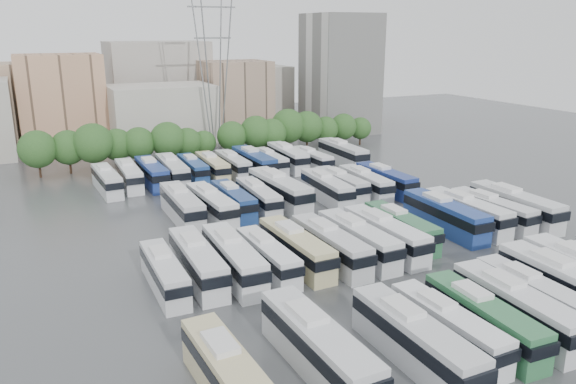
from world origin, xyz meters
name	(u,v)px	position (x,y,z in m)	size (l,w,h in m)	color
ground	(337,233)	(0.00, 0.00, 0.00)	(220.00, 220.00, 0.00)	#424447
tree_line	(211,136)	(-1.61, 42.09, 4.39)	(65.10, 8.03, 8.27)	black
city_buildings	(142,100)	(-7.46, 71.86, 7.87)	(102.00, 35.00, 20.00)	#9E998E
apartment_tower	(340,74)	(34.00, 58.00, 13.00)	(14.00, 14.00, 26.00)	silver
electricity_pylon	(213,52)	(2.00, 50.00, 18.66)	(9.00, 6.91, 33.83)	slate
bus_r0_s0	(229,377)	(-21.49, -23.63, 1.81)	(3.10, 11.86, 3.69)	#C9BC8A
bus_r0_s2	(318,346)	(-14.96, -23.08, 1.97)	(3.16, 12.85, 4.01)	silver
bus_r0_s4	(415,339)	(-8.41, -25.09, 1.90)	(2.76, 12.34, 3.87)	silver
bus_r0_s5	(448,326)	(-4.85, -24.39, 1.68)	(2.67, 10.99, 3.43)	white
bus_r0_s6	(483,318)	(-1.72, -24.67, 1.77)	(3.00, 11.59, 3.61)	#2F6E42
bus_r0_s7	(516,307)	(1.69, -24.56, 1.87)	(3.17, 12.27, 3.82)	silver
bus_r0_s8	(532,294)	(4.90, -23.31, 1.70)	(2.69, 11.12, 3.47)	silver
bus_r0_s9	(566,285)	(8.27, -23.73, 2.01)	(3.22, 13.16, 4.10)	silver
bus_r1_s0	(164,273)	(-21.43, -6.05, 1.66)	(2.44, 10.80, 3.38)	silver
bus_r1_s1	(198,261)	(-18.14, -5.35, 1.88)	(2.89, 12.22, 3.82)	silver
bus_r1_s2	(233,258)	(-14.87, -6.11, 1.92)	(3.03, 12.52, 3.91)	white
bus_r1_s3	(267,256)	(-11.57, -6.52, 1.67)	(2.59, 10.89, 3.40)	white
bus_r1_s4	(296,248)	(-8.32, -6.14, 1.85)	(3.02, 12.12, 3.78)	#C9C08A
bus_r1_s5	(330,245)	(-4.93, -7.00, 1.88)	(2.95, 12.23, 3.82)	silver
bus_r1_s6	(358,239)	(-1.61, -6.88, 1.88)	(3.00, 12.30, 3.84)	silver
bus_r1_s7	(385,234)	(1.72, -6.87, 1.90)	(3.08, 12.41, 3.87)	silver
bus_r1_s8	(401,227)	(4.91, -5.32, 1.76)	(2.60, 11.44, 3.58)	#2C6841
bus_r1_s10	(445,215)	(11.56, -4.71, 1.96)	(3.04, 12.77, 3.99)	navy
bus_r1_s11	(467,212)	(14.85, -4.72, 1.90)	(3.00, 12.41, 3.88)	silver
bus_r1_s12	(492,210)	(18.19, -5.32, 1.81)	(3.15, 11.87, 3.69)	silver
bus_r1_s13	(515,206)	(21.60, -5.59, 2.01)	(2.96, 13.08, 4.10)	silver
bus_r2_s2	(182,205)	(-14.93, 12.18, 1.91)	(2.76, 12.41, 3.89)	silver
bus_r2_s3	(211,205)	(-11.50, 11.11, 1.84)	(3.22, 12.09, 3.76)	white
bus_r2_s4	(233,200)	(-8.27, 12.17, 1.73)	(2.48, 11.23, 3.52)	navy
bus_r2_s5	(258,197)	(-4.92, 11.91, 1.75)	(2.87, 11.41, 3.55)	silver
bus_r2_s6	(279,190)	(-1.59, 12.67, 2.11)	(3.64, 13.82, 4.30)	silver
bus_r2_s8	(327,188)	(5.00, 11.63, 1.83)	(3.17, 11.99, 3.73)	silver
bus_r2_s9	(341,184)	(8.05, 12.87, 1.74)	(2.63, 11.35, 3.55)	silver
bus_r2_s10	(365,183)	(11.36, 11.88, 1.78)	(2.95, 11.66, 3.63)	silver
bus_r2_s11	(386,180)	(14.79, 11.79, 1.83)	(2.88, 11.94, 3.73)	navy
bus_r3_s0	(107,180)	(-21.44, 29.07, 1.75)	(3.04, 11.49, 3.57)	silver
bus_r3_s1	(129,175)	(-18.05, 30.60, 1.78)	(2.71, 11.60, 3.63)	silver
bus_r3_s2	(152,173)	(-14.79, 30.07, 1.88)	(2.88, 12.23, 3.82)	navy
bus_r3_s3	(172,171)	(-11.67, 29.93, 1.94)	(3.06, 12.64, 3.94)	silver
bus_r3_s4	(193,168)	(-8.15, 31.01, 1.70)	(2.52, 11.03, 3.45)	navy
bus_r3_s5	(212,167)	(-5.16, 30.48, 1.78)	(2.68, 11.56, 3.62)	beige
bus_r3_s6	(233,165)	(-1.73, 30.42, 1.76)	(2.56, 11.46, 3.59)	silver
bus_r3_s7	(254,162)	(1.62, 29.67, 1.99)	(3.06, 12.99, 4.06)	navy
bus_r3_s8	(270,161)	(4.85, 30.62, 1.66)	(2.42, 10.80, 3.38)	silver
bus_r3_s9	(288,157)	(8.36, 31.21, 1.92)	(3.18, 12.56, 3.91)	white
bus_r3_s10	(311,159)	(11.60, 28.75, 1.68)	(2.89, 10.98, 3.41)	silver
bus_r3_s12	(343,153)	(18.01, 29.36, 2.01)	(3.02, 13.09, 4.10)	silver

